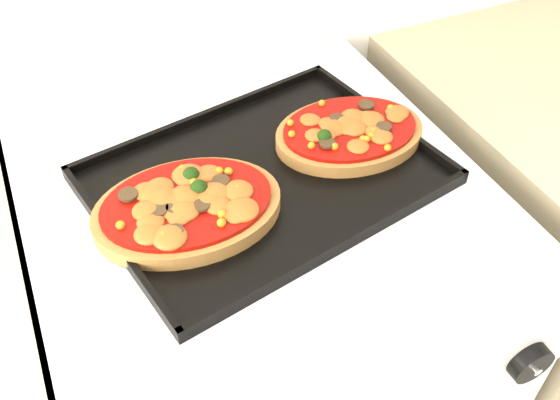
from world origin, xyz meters
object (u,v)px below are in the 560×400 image
pizza_right (349,131)px  stove (263,373)px  pizza_left (187,206)px  baking_tray (264,175)px

pizza_right → stove: bearing=-169.2°
pizza_left → pizza_right: size_ratio=1.10×
stove → pizza_right: size_ratio=4.35×
pizza_left → pizza_right: 0.26m
pizza_left → pizza_right: (0.25, 0.05, -0.00)m
baking_tray → pizza_right: pizza_right is taller
baking_tray → pizza_left: size_ratio=1.85×
baking_tray → pizza_right: size_ratio=2.04×
stove → baking_tray: size_ratio=2.13×
baking_tray → pizza_left: (-0.11, -0.03, 0.01)m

